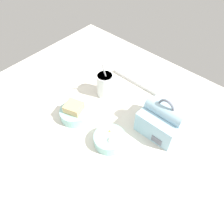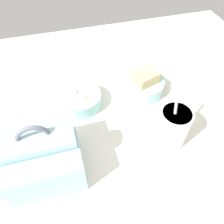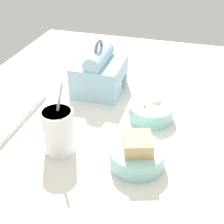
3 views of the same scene
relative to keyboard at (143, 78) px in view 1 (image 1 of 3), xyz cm
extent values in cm
cube|color=silver|center=(7.64, -32.16, -2.02)|extent=(140.00, 110.00, 2.00)
cube|color=silver|center=(0.00, 0.00, -0.12)|extent=(30.68, 11.17, 1.80)
cube|color=white|center=(0.00, 0.00, 0.93)|extent=(28.22, 9.16, 0.30)
cube|color=#9EC6DB|center=(24.63, -20.89, 4.17)|extent=(17.07, 15.42, 10.37)
cylinder|color=#9EC6DB|center=(24.63, -20.89, 10.92)|extent=(16.21, 5.70, 5.70)
cube|color=slate|center=(27.61, -28.70, 1.83)|extent=(4.78, 0.30, 3.11)
torus|color=slate|center=(24.63, -20.89, 13.49)|extent=(6.97, 1.00, 6.97)
cylinder|color=white|center=(-7.90, -20.83, 4.87)|extent=(8.03, 8.03, 11.77)
cylinder|color=#C6892D|center=(-7.90, -20.83, 10.45)|extent=(7.06, 7.06, 0.60)
cylinder|color=silver|center=(-7.30, -21.24, 12.02)|extent=(0.70, 3.95, 13.30)
cylinder|color=#93D1CC|center=(-7.85, -40.87, 1.33)|extent=(13.19, 13.19, 4.70)
cube|color=tan|center=(-7.85, -40.87, 3.92)|extent=(8.94, 8.51, 6.58)
cylinder|color=#93D1CC|center=(12.90, -40.62, 1.21)|extent=(13.00, 13.00, 4.45)
ellipsoid|color=white|center=(14.85, -41.59, 2.62)|extent=(3.54, 3.54, 4.16)
cone|color=#EFBC47|center=(11.27, -38.79, 2.43)|extent=(5.88, 5.88, 3.78)
sphere|color=#4C5623|center=(13.31, -44.56, 1.32)|extent=(1.56, 1.56, 1.56)
sphere|color=#4C5623|center=(13.86, -43.80, 1.32)|extent=(1.56, 1.56, 1.56)
sphere|color=#4C5623|center=(13.93, -42.88, 1.32)|extent=(1.56, 1.56, 1.56)
sphere|color=#4C5623|center=(13.50, -42.05, 1.32)|extent=(1.56, 1.56, 1.56)
camera|label=1|loc=(46.16, -76.43, 76.46)|focal=35.00mm
camera|label=2|loc=(15.89, 6.99, 50.23)|focal=35.00mm
camera|label=3|loc=(-63.68, -50.75, 51.52)|focal=50.00mm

